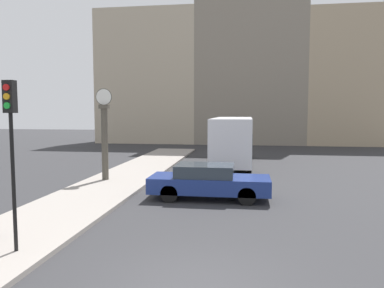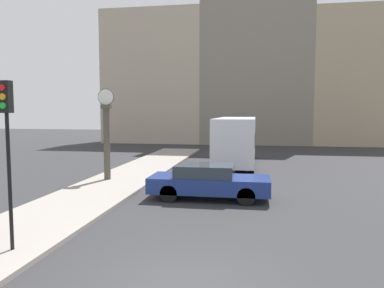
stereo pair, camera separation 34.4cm
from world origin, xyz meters
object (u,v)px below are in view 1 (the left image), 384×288
sedan_car (209,181)px  bus_distant (233,139)px  street_clock (105,135)px  traffic_light_near (11,131)px

sedan_car → bus_distant: (0.59, 9.37, 1.03)m
sedan_car → bus_distant: bus_distant is taller
bus_distant → street_clock: bearing=-132.1°
traffic_light_near → bus_distant: bearing=74.1°
sedan_car → street_clock: size_ratio=1.07×
sedan_car → traffic_light_near: 8.07m
bus_distant → traffic_light_near: (-4.57, -16.00, 1.30)m
sedan_car → street_clock: (-5.40, 2.74, 1.61)m
sedan_car → street_clock: 6.27m
traffic_light_near → street_clock: 9.50m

